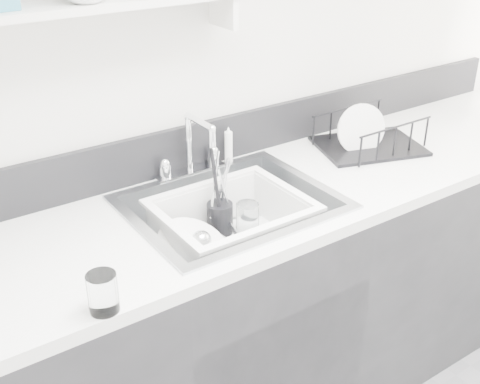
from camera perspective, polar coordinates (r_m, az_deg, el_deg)
counter_run at (r=2.15m, az=-0.77°, el=-11.92°), size 3.20×0.62×0.92m
backsplash at (r=2.08m, az=-5.43°, el=4.11°), size 3.20×0.02×0.16m
sink at (r=1.93m, az=-0.84°, el=-3.39°), size 0.64×0.52×0.20m
faucet at (r=2.05m, az=-4.68°, el=3.13°), size 0.26×0.18×0.23m
side_sprayer at (r=2.13m, az=-1.10°, el=4.46°), size 0.03×0.03×0.14m
wall_shelf at (r=1.74m, az=-15.53°, el=16.28°), size 1.00×0.16×0.12m
wash_tub at (r=1.91m, az=-0.76°, el=-3.37°), size 0.55×0.50×0.18m
plate_stack at (r=1.88m, az=-4.26°, el=-5.64°), size 0.27×0.27×0.11m
utensil_cup at (r=2.00m, az=-1.93°, el=-2.28°), size 0.09×0.09×0.29m
ladle at (r=1.90m, az=-1.77°, el=-4.88°), size 0.27×0.18×0.07m
tumbler_in_tub at (r=2.00m, az=0.72°, el=-2.55°), size 0.08×0.08×0.11m
tumbler_counter at (r=1.45m, az=-12.88°, el=-9.30°), size 0.08×0.08×0.10m
dish_rack at (r=2.32m, az=12.21°, el=5.65°), size 0.45×0.39×0.13m
bowl_small at (r=1.95m, az=1.45°, el=-4.74°), size 0.11×0.11×0.03m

